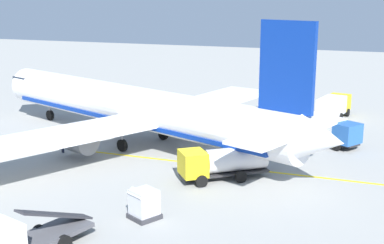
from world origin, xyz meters
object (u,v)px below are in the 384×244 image
(service_truck_pushback, at_px, (334,106))
(airliner_foreground, at_px, (136,108))
(crew_loader_right, at_px, (212,125))
(service_truck_baggage, at_px, (222,162))
(service_truck_catering, at_px, (19,239))
(service_truck_fuel, at_px, (328,129))
(cargo_container_near, at_px, (231,146))
(cargo_container_mid, at_px, (144,204))
(crew_marshaller, at_px, (62,142))

(service_truck_pushback, bearing_deg, airliner_foreground, 136.18)
(airliner_foreground, xyz_separation_m, crew_loader_right, (5.41, -5.67, -2.34))
(service_truck_baggage, bearing_deg, service_truck_catering, 157.78)
(service_truck_fuel, height_order, cargo_container_near, service_truck_fuel)
(service_truck_pushback, relative_size, cargo_container_mid, 2.82)
(crew_marshaller, bearing_deg, cargo_container_near, -73.37)
(service_truck_baggage, relative_size, cargo_container_mid, 2.90)
(service_truck_baggage, distance_m, service_truck_catering, 16.80)
(service_truck_catering, relative_size, crew_marshaller, 4.18)
(crew_marshaller, distance_m, crew_loader_right, 14.75)
(service_truck_catering, bearing_deg, airliner_foreground, 10.30)
(service_truck_pushback, relative_size, crew_marshaller, 3.80)
(airliner_foreground, relative_size, cargo_container_near, 17.04)
(service_truck_pushback, bearing_deg, service_truck_fuel, -177.36)
(airliner_foreground, relative_size, cargo_container_mid, 17.84)
(cargo_container_mid, xyz_separation_m, crew_marshaller, (10.29, 12.77, 0.03))
(cargo_container_near, relative_size, crew_loader_right, 1.32)
(cargo_container_mid, relative_size, crew_loader_right, 1.26)
(service_truck_pushback, bearing_deg, crew_marshaller, 136.05)
(airliner_foreground, bearing_deg, cargo_container_near, -94.26)
(airliner_foreground, xyz_separation_m, crew_marshaller, (-4.94, 4.84, -2.41))
(service_truck_catering, bearing_deg, crew_marshaller, 27.18)
(service_truck_fuel, relative_size, crew_loader_right, 3.59)
(airliner_foreground, height_order, service_truck_pushback, airliner_foreground)
(service_truck_pushback, height_order, cargo_container_near, service_truck_pushback)
(service_truck_fuel, relative_size, crew_marshaller, 3.84)
(service_truck_baggage, distance_m, service_truck_pushback, 24.42)
(airliner_foreground, distance_m, service_truck_fuel, 17.94)
(service_truck_baggage, distance_m, cargo_container_mid, 8.89)
(service_truck_baggage, height_order, service_truck_catering, service_truck_catering)
(service_truck_fuel, bearing_deg, service_truck_catering, 155.61)
(service_truck_pushback, bearing_deg, cargo_container_mid, 165.43)
(airliner_foreground, distance_m, service_truck_catering, 22.72)
(service_truck_fuel, xyz_separation_m, service_truck_catering, (-28.18, 12.78, -0.29))
(service_truck_baggage, bearing_deg, service_truck_pushback, -14.02)
(service_truck_pushback, height_order, crew_loader_right, service_truck_pushback)
(cargo_container_mid, height_order, crew_marshaller, cargo_container_mid)
(service_truck_catering, distance_m, crew_loader_right, 27.70)
(service_truck_pushback, xyz_separation_m, crew_marshaller, (-21.94, 21.15, -0.47))
(service_truck_catering, distance_m, cargo_container_mid, 8.02)
(cargo_container_mid, bearing_deg, service_truck_baggage, -16.09)
(airliner_foreground, distance_m, crew_loader_right, 8.18)
(airliner_foreground, bearing_deg, service_truck_pushback, -43.82)
(service_truck_catering, height_order, crew_marshaller, service_truck_catering)
(service_truck_catering, relative_size, cargo_container_near, 2.96)
(service_truck_fuel, distance_m, cargo_container_mid, 22.96)
(service_truck_baggage, xyz_separation_m, service_truck_catering, (-15.55, 6.35, -0.23))
(cargo_container_near, bearing_deg, service_truck_catering, 166.10)
(cargo_container_near, bearing_deg, airliner_foreground, 85.74)
(service_truck_baggage, height_order, crew_loader_right, service_truck_baggage)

